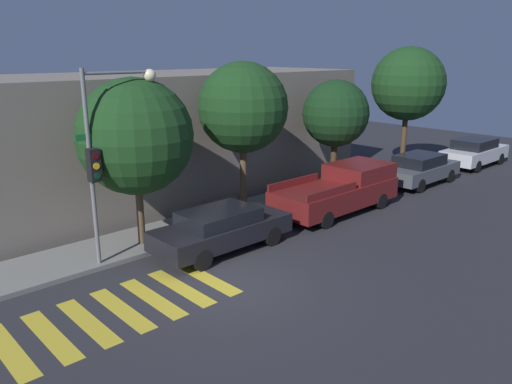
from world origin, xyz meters
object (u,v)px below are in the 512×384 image
pickup_truck (341,189)px  tree_behind_truck (408,84)px  traffic_light_pole (106,143)px  tree_near_corner (135,137)px  tree_midblock (243,108)px  sedan_middle (420,169)px  sedan_near_corner (221,228)px  tree_far_end (336,114)px  sedan_far_end (474,152)px

pickup_truck → tree_behind_truck: size_ratio=0.87×
traffic_light_pole → tree_near_corner: 1.40m
tree_near_corner → tree_midblock: tree_midblock is taller
traffic_light_pole → tree_midblock: 5.60m
sedan_middle → tree_near_corner: 13.97m
sedan_near_corner → tree_far_end: (7.84, 1.90, 2.73)m
sedan_far_end → tree_near_corner: 19.53m
sedan_near_corner → tree_behind_truck: size_ratio=0.72×
tree_near_corner → sedan_middle: bearing=-8.0°
sedan_near_corner → sedan_far_end: sedan_far_end is taller
pickup_truck → sedan_middle: bearing=-0.0°
sedan_near_corner → tree_behind_truck: 14.10m
sedan_near_corner → pickup_truck: bearing=0.0°
sedan_near_corner → sedan_middle: sedan_middle is taller
traffic_light_pole → sedan_near_corner: (2.95, -1.27, -2.88)m
traffic_light_pole → sedan_far_end: size_ratio=1.22×
tree_near_corner → traffic_light_pole: bearing=-153.1°
sedan_near_corner → tree_midblock: tree_midblock is taller
pickup_truck → sedan_far_end: (11.61, -0.00, -0.08)m
pickup_truck → tree_near_corner: bearing=166.0°
tree_near_corner → tree_behind_truck: size_ratio=0.85×
sedan_far_end → tree_behind_truck: (-4.08, 1.90, 3.66)m
sedan_near_corner → tree_behind_truck: bearing=8.1°
traffic_light_pole → tree_midblock: bearing=6.5°
sedan_far_end → tree_near_corner: size_ratio=0.86×
sedan_near_corner → sedan_far_end: (17.54, 0.00, 0.07)m
sedan_far_end → tree_far_end: bearing=168.9°
traffic_light_pole → pickup_truck: 9.37m
tree_far_end → traffic_light_pole: bearing=-176.6°
sedan_far_end → tree_near_corner: tree_near_corner is taller
tree_midblock → tree_far_end: size_ratio=1.17×
sedan_middle → sedan_near_corner: bearing=180.0°
sedan_middle → tree_behind_truck: tree_behind_truck is taller
sedan_far_end → tree_behind_truck: size_ratio=0.73×
tree_far_end → sedan_middle: bearing=-25.4°
sedan_near_corner → sedan_middle: bearing=-0.0°
traffic_light_pole → tree_far_end: bearing=3.4°
traffic_light_pole → sedan_near_corner: traffic_light_pole is taller
tree_near_corner → sedan_near_corner: bearing=-48.2°
pickup_truck → sedan_far_end: pickup_truck is taller
traffic_light_pole → sedan_middle: size_ratio=1.28×
traffic_light_pole → sedan_near_corner: bearing=-23.4°
sedan_near_corner → pickup_truck: 5.93m
tree_near_corner → tree_behind_truck: 15.19m
tree_near_corner → sedan_far_end: bearing=-5.7°
sedan_middle → tree_midblock: bearing=168.4°
sedan_middle → tree_near_corner: tree_near_corner is taller
traffic_light_pole → pickup_truck: traffic_light_pole is taller
tree_behind_truck → tree_near_corner: bearing=180.0°
tree_midblock → sedan_middle: bearing=-11.6°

